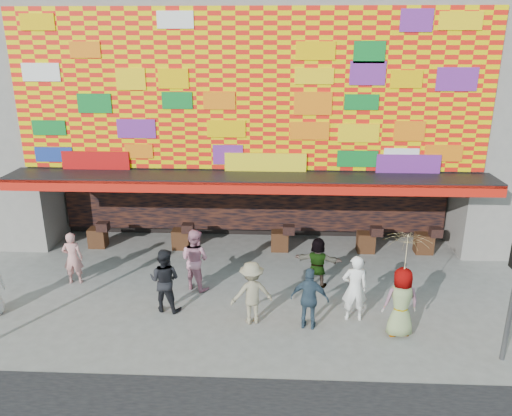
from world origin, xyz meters
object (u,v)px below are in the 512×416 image
object	(u,v)px
ped_f	(318,262)
ped_h	(355,288)
ped_e	(310,299)
parasol	(406,254)
ped_i	(195,259)
ped_d	(252,293)
ped_g	(401,302)
ped_b	(73,258)
ped_c	(165,280)

from	to	relation	value
ped_f	ped_h	distance (m)	2.03
ped_e	parasol	xyz separation A→B (m)	(2.24, -0.21, 1.38)
ped_i	parasol	distance (m)	6.08
ped_i	ped_d	bearing A→B (deg)	162.50
ped_g	ped_b	bearing A→B (deg)	-21.55
ped_e	ped_h	size ratio (longest dim) A/B	0.91
ped_c	ped_e	distance (m)	3.94
ped_d	ped_g	world-z (taller)	ped_g
ped_e	parasol	world-z (taller)	parasol
ped_c	ped_d	bearing A→B (deg)	178.96
ped_b	ped_c	distance (m)	3.45
ped_b	parasol	world-z (taller)	parasol
ped_d	parasol	xyz separation A→B (m)	(3.72, -0.41, 1.36)
ped_c	ped_f	distance (m)	4.53
ped_c	ped_d	size ratio (longest dim) A/B	1.05
ped_b	ped_f	xyz separation A→B (m)	(7.37, 0.13, -0.05)
ped_i	parasol	world-z (taller)	parasol
ped_g	ped_i	world-z (taller)	ped_i
ped_h	parasol	distance (m)	1.80
ped_i	ped_f	bearing A→B (deg)	-147.15
ped_e	ped_c	bearing A→B (deg)	0.18
parasol	ped_c	bearing A→B (deg)	171.29
ped_e	ped_g	distance (m)	2.25
ped_f	ped_i	world-z (taller)	ped_i
ped_d	ped_i	bearing A→B (deg)	-62.16
ped_b	ped_f	world-z (taller)	ped_b
ped_d	ped_b	bearing A→B (deg)	-36.17
ped_e	parasol	size ratio (longest dim) A/B	0.84
ped_e	ped_g	world-z (taller)	ped_g
ped_d	ped_g	xyz separation A→B (m)	(3.72, -0.41, 0.05)
ped_c	parasol	bearing A→B (deg)	-177.25
ped_c	ped_f	size ratio (longest dim) A/B	1.16
parasol	ped_g	bearing A→B (deg)	90.00
parasol	ped_h	bearing A→B (deg)	146.96
ped_i	ped_e	bearing A→B (deg)	176.44
ped_g	parasol	bearing A→B (deg)	82.95
ped_b	ped_e	size ratio (longest dim) A/B	0.98
ped_d	ped_i	xyz separation A→B (m)	(-1.78, 1.83, 0.08)
ped_e	ped_g	xyz separation A→B (m)	(2.24, -0.21, 0.08)
ped_b	ped_c	world-z (taller)	ped_c
ped_e	ped_g	size ratio (longest dim) A/B	0.92
ped_c	ped_e	xyz separation A→B (m)	(3.88, -0.73, -0.06)
ped_b	ped_c	xyz separation A→B (m)	(3.13, -1.45, 0.08)
ped_c	ped_g	bearing A→B (deg)	-177.25
ped_d	ped_e	xyz separation A→B (m)	(1.48, -0.20, -0.02)
ped_c	ped_h	world-z (taller)	ped_h
parasol	ped_e	bearing A→B (deg)	174.67
ped_h	ped_c	bearing A→B (deg)	-3.98
ped_e	ped_i	world-z (taller)	ped_i
ped_e	ped_f	world-z (taller)	ped_e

